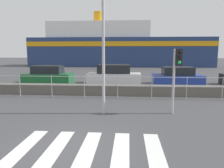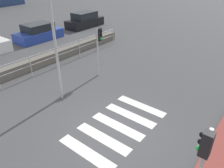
{
  "view_description": "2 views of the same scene",
  "coord_description": "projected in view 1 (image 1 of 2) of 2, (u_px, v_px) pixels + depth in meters",
  "views": [
    {
      "loc": [
        1.56,
        -5.57,
        2.65
      ],
      "look_at": [
        0.98,
        2.0,
        1.5
      ],
      "focal_mm": 35.0,
      "sensor_mm": 36.0,
      "label": 1
    },
    {
      "loc": [
        -5.06,
        -4.1,
        5.74
      ],
      "look_at": [
        1.39,
        1.0,
        1.2
      ],
      "focal_mm": 35.0,
      "sensor_mm": 36.0,
      "label": 2
    }
  ],
  "objects": [
    {
      "name": "ferry_boat",
      "position": [
        116.0,
        48.0,
        38.55
      ],
      "size": [
        31.18,
        6.31,
        9.39
      ],
      "color": "navy",
      "rests_on": "ground_plane"
    },
    {
      "name": "crosswalk",
      "position": [
        88.0,
        149.0,
        5.97
      ],
      "size": [
        4.05,
        2.4,
        0.01
      ],
      "color": "silver",
      "rests_on": "ground_plane"
    },
    {
      "name": "streetlamp",
      "position": [
        103.0,
        11.0,
        8.53
      ],
      "size": [
        0.32,
        1.17,
        6.87
      ],
      "color": "#B2B2B5",
      "rests_on": "ground_plane"
    },
    {
      "name": "seawall",
      "position": [
        103.0,
        90.0,
        13.25
      ],
      "size": [
        19.02,
        0.55,
        0.63
      ],
      "color": "#605B54",
      "rests_on": "ground_plane"
    },
    {
      "name": "parked_car_blue",
      "position": [
        177.0,
        77.0,
        17.53
      ],
      "size": [
        3.9,
        1.89,
        1.39
      ],
      "color": "#233D9E",
      "rests_on": "ground_plane"
    },
    {
      "name": "harbor_fence",
      "position": [
        101.0,
        83.0,
        12.31
      ],
      "size": [
        17.16,
        0.04,
        1.28
      ],
      "color": "#B2B2B5",
      "rests_on": "ground_plane"
    },
    {
      "name": "parked_car_green",
      "position": [
        48.0,
        75.0,
        18.34
      ],
      "size": [
        3.99,
        1.74,
        1.44
      ],
      "color": "#1E6633",
      "rests_on": "ground_plane"
    },
    {
      "name": "parked_car_white",
      "position": [
        114.0,
        75.0,
        17.91
      ],
      "size": [
        4.36,
        1.81,
        1.55
      ],
      "color": "silver",
      "rests_on": "ground_plane"
    },
    {
      "name": "traffic_light_far",
      "position": [
        177.0,
        67.0,
        9.01
      ],
      "size": [
        0.34,
        0.32,
        2.74
      ],
      "color": "#B2B2B5",
      "rests_on": "ground_plane"
    },
    {
      "name": "ground_plane",
      "position": [
        71.0,
        148.0,
        6.01
      ],
      "size": [
        160.0,
        160.0,
        0.0
      ],
      "primitive_type": "plane",
      "color": "#424244"
    }
  ]
}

